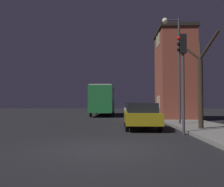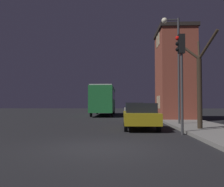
{
  "view_description": "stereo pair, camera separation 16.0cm",
  "coord_description": "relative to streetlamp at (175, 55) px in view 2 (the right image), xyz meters",
  "views": [
    {
      "loc": [
        0.51,
        -8.22,
        1.48
      ],
      "look_at": [
        -0.16,
        13.67,
        2.31
      ],
      "focal_mm": 40.0,
      "sensor_mm": 36.0,
      "label": 1
    },
    {
      "loc": [
        0.67,
        -8.22,
        1.48
      ],
      "look_at": [
        -0.16,
        13.67,
        2.31
      ],
      "focal_mm": 40.0,
      "sensor_mm": 36.0,
      "label": 2
    }
  ],
  "objects": [
    {
      "name": "brick_building",
      "position": [
        1.29,
        5.99,
        -0.52
      ],
      "size": [
        3.15,
        4.61,
        7.83
      ],
      "color": "brown",
      "rests_on": "sidewalk"
    },
    {
      "name": "traffic_light",
      "position": [
        -0.65,
        -4.43,
        -1.25
      ],
      "size": [
        0.43,
        0.24,
        4.72
      ],
      "color": "#38383A",
      "rests_on": "ground"
    },
    {
      "name": "ground_plane",
      "position": [
        -4.11,
        -7.97,
        -4.61
      ],
      "size": [
        120.0,
        120.0,
        0.0
      ],
      "primitive_type": "plane",
      "color": "black"
    },
    {
      "name": "car_near_lane",
      "position": [
        -2.38,
        -1.8,
        -3.83
      ],
      "size": [
        1.87,
        4.56,
        1.47
      ],
      "color": "olive",
      "rests_on": "ground"
    },
    {
      "name": "car_mid_lane",
      "position": [
        -2.21,
        8.03,
        -3.82
      ],
      "size": [
        1.89,
        4.12,
        1.52
      ],
      "color": "beige",
      "rests_on": "ground"
    },
    {
      "name": "bare_tree",
      "position": [
        0.62,
        -3.09,
        -2.08
      ],
      "size": [
        1.53,
        2.16,
        4.87
      ],
      "color": "#2D2319",
      "rests_on": "sidewalk"
    },
    {
      "name": "bus",
      "position": [
        -5.56,
        13.68,
        -2.58
      ],
      "size": [
        2.45,
        10.37,
        3.4
      ],
      "color": "#1E6B33",
      "rests_on": "ground"
    },
    {
      "name": "streetlamp",
      "position": [
        0.0,
        0.0,
        0.0
      ],
      "size": [
        1.16,
        0.38,
        6.89
      ],
      "color": "#38383A",
      "rests_on": "sidewalk"
    }
  ]
}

